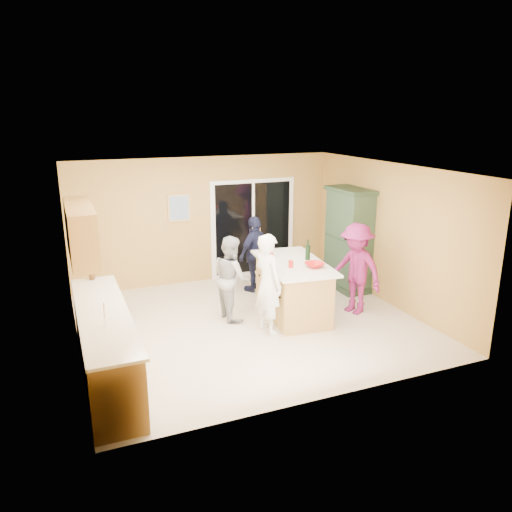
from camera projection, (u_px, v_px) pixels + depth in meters
name	position (u px, v px, depth m)	size (l,w,h in m)	color
floor	(250.00, 323.00, 8.48)	(5.50, 5.50, 0.00)	beige
ceiling	(250.00, 169.00, 7.75)	(5.50, 5.00, 0.10)	white
wall_back	(205.00, 220.00, 10.34)	(5.50, 0.10, 2.60)	#E7BB5F
wall_front	(328.00, 302.00, 5.89)	(5.50, 0.10, 2.60)	#E7BB5F
wall_left	(71.00, 269.00, 7.11)	(0.10, 5.00, 2.60)	#E7BB5F
wall_right	(389.00, 235.00, 9.12)	(0.10, 5.00, 2.60)	#E7BB5F
left_cabinet_run	(106.00, 350.00, 6.52)	(0.65, 3.05, 1.24)	tan
upper_cabinets	(81.00, 232.00, 6.84)	(0.35, 1.60, 0.75)	tan
sliding_door	(253.00, 228.00, 10.76)	(1.90, 0.07, 2.10)	white
framed_picture	(179.00, 208.00, 10.03)	(0.46, 0.04, 0.56)	tan
kitchen_island	(293.00, 290.00, 8.72)	(1.21, 1.96, 0.98)	tan
green_hutch	(349.00, 240.00, 9.94)	(0.59, 1.11, 2.04)	#243A27
woman_white	(268.00, 284.00, 7.96)	(0.60, 0.39, 1.64)	white
woman_grey	(231.00, 278.00, 8.53)	(0.71, 0.55, 1.46)	#97979A
woman_navy	(255.00, 254.00, 9.85)	(0.89, 0.37, 1.52)	#171B34
woman_magenta	(356.00, 269.00, 8.74)	(1.05, 0.60, 1.62)	maroon
serving_bowl	(314.00, 265.00, 8.27)	(0.31, 0.31, 0.08)	red
tulip_vase	(91.00, 267.00, 7.73)	(0.22, 0.15, 0.43)	#B31117
tumbler_near	(272.00, 256.00, 8.71)	(0.07, 0.07, 0.11)	red
tumbler_far	(291.00, 264.00, 8.25)	(0.08, 0.08, 0.12)	red
wine_bottle	(308.00, 253.00, 8.61)	(0.09, 0.09, 0.37)	black
white_plate	(311.00, 261.00, 8.62)	(0.23, 0.23, 0.02)	white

